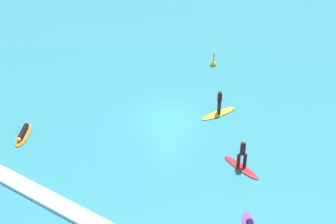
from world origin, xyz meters
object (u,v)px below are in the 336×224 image
Objects in this scene: surfer_on_red_board at (242,161)px; surfer_on_yellow_board at (219,109)px; surfer_on_orange_board at (23,134)px; marker_buoy at (213,63)px.

surfer_on_red_board reaches higher than surfer_on_yellow_board.
surfer_on_yellow_board is (8.63, 8.91, 0.26)m from surfer_on_orange_board.
surfer_on_yellow_board is at bearing -58.79° from marker_buoy.
surfer_on_red_board is at bearing -55.07° from marker_buoy.
marker_buoy is at bearing 129.91° from surfer_on_orange_board.
surfer_on_orange_board is 12.41m from surfer_on_yellow_board.
surfer_on_orange_board is 1.99× the size of marker_buoy.
marker_buoy is (4.53, 15.68, 0.03)m from surfer_on_orange_board.
surfer_on_yellow_board reaches higher than marker_buoy.
surfer_on_yellow_board reaches higher than surfer_on_orange_board.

